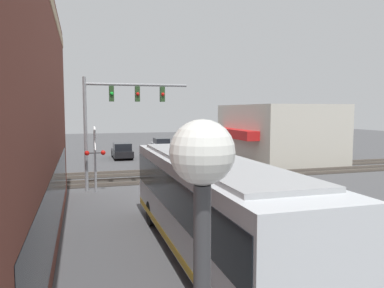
{
  "coord_description": "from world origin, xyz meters",
  "views": [
    {
      "loc": [
        -18.7,
        6.66,
        4.74
      ],
      "look_at": [
        3.01,
        0.18,
        2.69
      ],
      "focal_mm": 35.0,
      "sensor_mm": 36.0,
      "label": 1
    }
  ],
  "objects_px": {
    "parked_car_red": "(162,159)",
    "parked_car_silver": "(161,144)",
    "parked_car_black": "(122,151)",
    "pedestrian_near_bus": "(259,226)",
    "crossing_signal": "(95,153)",
    "city_bus": "(208,202)"
  },
  "relations": [
    {
      "from": "parked_car_red",
      "to": "parked_car_silver",
      "type": "distance_m",
      "value": 13.99
    },
    {
      "from": "parked_car_black",
      "to": "parked_car_silver",
      "type": "distance_m",
      "value": 8.87
    },
    {
      "from": "parked_car_black",
      "to": "pedestrian_near_bus",
      "type": "height_order",
      "value": "pedestrian_near_bus"
    },
    {
      "from": "parked_car_black",
      "to": "parked_car_silver",
      "type": "xyz_separation_m",
      "value": [
        7.04,
        -5.4,
        -0.05
      ]
    },
    {
      "from": "crossing_signal",
      "to": "pedestrian_near_bus",
      "type": "relative_size",
      "value": 2.11
    },
    {
      "from": "parked_car_red",
      "to": "parked_car_silver",
      "type": "relative_size",
      "value": 0.98
    },
    {
      "from": "pedestrian_near_bus",
      "to": "parked_car_silver",
      "type": "bearing_deg",
      "value": -6.32
    },
    {
      "from": "crossing_signal",
      "to": "parked_car_silver",
      "type": "relative_size",
      "value": 0.88
    },
    {
      "from": "parked_car_black",
      "to": "city_bus",
      "type": "bearing_deg",
      "value": 180.0
    },
    {
      "from": "city_bus",
      "to": "crossing_signal",
      "type": "distance_m",
      "value": 11.34
    },
    {
      "from": "pedestrian_near_bus",
      "to": "city_bus",
      "type": "bearing_deg",
      "value": 83.74
    },
    {
      "from": "city_bus",
      "to": "parked_car_red",
      "type": "xyz_separation_m",
      "value": [
        19.18,
        -2.6,
        -1.12
      ]
    },
    {
      "from": "parked_car_black",
      "to": "pedestrian_near_bus",
      "type": "distance_m",
      "value": 26.1
    },
    {
      "from": "crossing_signal",
      "to": "pedestrian_near_bus",
      "type": "xyz_separation_m",
      "value": [
        -11.09,
        -4.83,
        -1.37
      ]
    },
    {
      "from": "parked_car_red",
      "to": "city_bus",
      "type": "bearing_deg",
      "value": 172.28
    },
    {
      "from": "parked_car_red",
      "to": "parked_car_silver",
      "type": "bearing_deg",
      "value": -11.55
    },
    {
      "from": "city_bus",
      "to": "parked_car_black",
      "type": "height_order",
      "value": "city_bus"
    },
    {
      "from": "parked_car_black",
      "to": "crossing_signal",
      "type": "bearing_deg",
      "value": 168.31
    },
    {
      "from": "crossing_signal",
      "to": "parked_car_red",
      "type": "xyz_separation_m",
      "value": [
        8.28,
        -5.69,
        -1.62
      ]
    },
    {
      "from": "parked_car_silver",
      "to": "parked_car_black",
      "type": "bearing_deg",
      "value": 142.49
    },
    {
      "from": "parked_car_silver",
      "to": "crossing_signal",
      "type": "bearing_deg",
      "value": 158.87
    },
    {
      "from": "city_bus",
      "to": "parked_car_red",
      "type": "distance_m",
      "value": 19.39
    }
  ]
}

